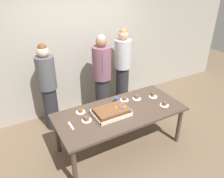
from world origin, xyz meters
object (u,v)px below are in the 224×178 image
plated_slice_far_left (124,99)px  cake_server_utensil (71,126)px  plated_slice_far_right (164,104)px  person_striped_tie_right (102,76)px  plated_slice_center_back (153,96)px  plated_slice_center_front (86,119)px  plated_slice_near_left (137,98)px  person_serving_front (48,87)px  plated_slice_near_right (81,111)px  person_green_shirt_behind (123,68)px  sheet_cake (111,112)px  drink_cup_nearest (117,100)px  party_table (120,115)px

plated_slice_far_left → cake_server_utensil: 1.09m
plated_slice_far_right → person_striped_tie_right: (-0.53, 1.24, 0.14)m
plated_slice_center_back → plated_slice_center_front: bearing=-176.4°
plated_slice_near_left → person_serving_front: size_ratio=0.09×
plated_slice_near_right → person_serving_front: person_serving_front is taller
plated_slice_near_right → person_green_shirt_behind: size_ratio=0.09×
person_green_shirt_behind → plated_slice_near_left: bearing=21.2°
sheet_cake → person_serving_front: bearing=121.6°
person_striped_tie_right → cake_server_utensil: bearing=-26.0°
person_green_shirt_behind → person_striped_tie_right: bearing=-37.5°
plated_slice_near_right → sheet_cake: bearing=-35.3°
plated_slice_near_right → drink_cup_nearest: drink_cup_nearest is taller
party_table → plated_slice_far_left: (0.24, 0.26, 0.09)m
party_table → person_green_shirt_behind: size_ratio=1.20×
plated_slice_near_right → plated_slice_center_back: size_ratio=1.00×
party_table → plated_slice_far_left: size_ratio=13.83×
plated_slice_near_left → plated_slice_center_front: plated_slice_center_front is taller
sheet_cake → plated_slice_far_right: (0.90, -0.21, -0.03)m
plated_slice_far_left → drink_cup_nearest: bearing=-179.0°
sheet_cake → cake_server_utensil: 0.66m
sheet_cake → plated_slice_near_right: (-0.40, 0.28, -0.03)m
party_table → drink_cup_nearest: 0.29m
plated_slice_far_right → person_striped_tie_right: bearing=113.2°
plated_slice_far_right → person_green_shirt_behind: person_green_shirt_behind is taller
plated_slice_near_left → plated_slice_center_front: (-1.03, -0.17, 0.00)m
plated_slice_far_right → plated_slice_center_back: bearing=87.3°
plated_slice_near_right → person_serving_front: bearing=108.8°
sheet_cake → drink_cup_nearest: bearing=46.1°
sheet_cake → plated_slice_far_right: bearing=-13.3°
plated_slice_far_left → plated_slice_far_right: (0.49, -0.47, 0.00)m
drink_cup_nearest → person_serving_front: 1.26m
plated_slice_center_back → person_green_shirt_behind: person_green_shirt_behind is taller
plated_slice_near_left → person_serving_front: (-1.30, 0.90, 0.13)m
person_striped_tie_right → plated_slice_center_back: bearing=50.5°
party_table → drink_cup_nearest: (0.08, 0.25, 0.12)m
plated_slice_far_right → plated_slice_center_front: (-1.30, 0.24, 0.00)m
plated_slice_center_back → person_green_shirt_behind: size_ratio=0.09×
party_table → person_striped_tie_right: bearing=79.1°
person_serving_front → party_table: bearing=6.1°
party_table → person_striped_tie_right: size_ratio=1.22×
plated_slice_far_right → cake_server_utensil: size_ratio=0.75×
person_serving_front → plated_slice_far_left: bearing=20.6°
person_striped_tie_right → plated_slice_center_front: bearing=-18.2°
sheet_cake → drink_cup_nearest: size_ratio=5.72×
cake_server_utensil → person_serving_front: 1.08m
sheet_cake → cake_server_utensil: bearing=177.5°
plated_slice_near_right → cake_server_utensil: (-0.25, -0.26, -0.01)m
sheet_cake → plated_slice_near_right: bearing=144.7°
drink_cup_nearest → person_striped_tie_right: 0.79m
sheet_cake → plated_slice_center_back: (0.91, 0.12, -0.02)m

